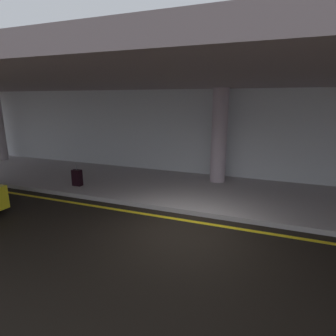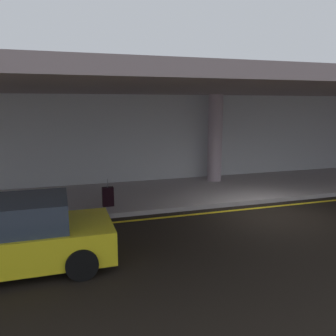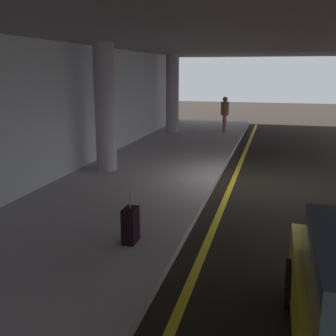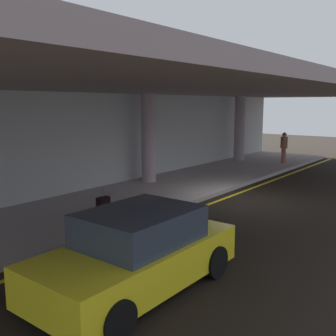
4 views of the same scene
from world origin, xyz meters
TOP-DOWN VIEW (x-y plane):
  - ground_plane at (0.00, 0.00)m, footprint 60.00×60.00m
  - sidewalk at (0.00, 3.10)m, footprint 26.00×4.20m
  - lane_stripe_yellow at (0.00, 0.60)m, footprint 26.00×0.14m
  - support_column_left_mid at (0.00, 4.34)m, footprint 0.61×0.61m
  - ceiling_overhang at (0.00, 2.60)m, footprint 28.00×13.20m
  - terminal_back_wall at (0.00, 5.35)m, footprint 26.00×0.30m
  - car_yellow_taxi at (-7.34, -1.69)m, footprint 4.10×1.92m
  - suitcase_upright_primary at (-4.92, 1.83)m, footprint 0.36×0.22m

SIDE VIEW (x-z plane):
  - ground_plane at x=0.00m, z-range 0.00..0.00m
  - lane_stripe_yellow at x=0.00m, z-range 0.00..0.01m
  - sidewalk at x=0.00m, z-range 0.00..0.15m
  - suitcase_upright_primary at x=-4.92m, z-range 0.01..0.91m
  - car_yellow_taxi at x=-7.34m, z-range -0.04..1.46m
  - terminal_back_wall at x=0.00m, z-range 0.00..3.80m
  - support_column_left_mid at x=0.00m, z-range 0.15..3.80m
  - ceiling_overhang at x=0.00m, z-range 3.80..4.10m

